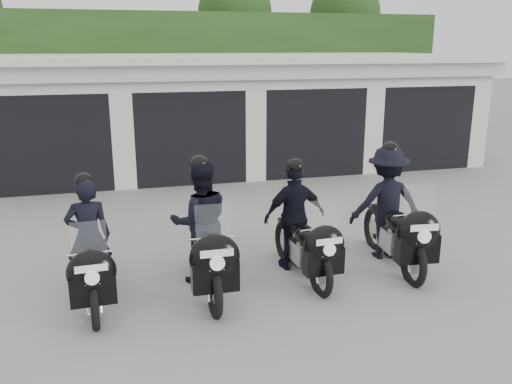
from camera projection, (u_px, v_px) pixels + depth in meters
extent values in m
plane|color=gray|center=(248.00, 276.00, 7.83)|extent=(80.00, 80.00, 0.00)
cube|color=silver|center=(176.00, 111.00, 15.39)|extent=(16.00, 6.00, 2.80)
cube|color=silver|center=(174.00, 58.00, 14.81)|extent=(16.40, 6.80, 0.16)
cube|color=silver|center=(191.00, 72.00, 12.03)|extent=(16.40, 0.12, 0.40)
cube|color=black|center=(193.00, 180.00, 12.91)|extent=(16.00, 0.06, 0.24)
cube|color=black|center=(56.00, 136.00, 13.02)|extent=(2.60, 2.60, 2.20)
cube|color=silver|center=(45.00, 80.00, 11.67)|extent=(2.60, 0.50, 0.60)
cube|color=silver|center=(122.00, 128.00, 12.35)|extent=(0.50, 0.50, 2.80)
cube|color=black|center=(184.00, 131.00, 13.79)|extent=(2.60, 2.60, 2.20)
cube|color=silver|center=(188.00, 78.00, 12.44)|extent=(2.60, 0.50, 0.60)
cube|color=silver|center=(253.00, 123.00, 13.12)|extent=(0.50, 0.50, 2.80)
cube|color=black|center=(299.00, 127.00, 14.56)|extent=(2.60, 2.60, 2.20)
cube|color=silver|center=(315.00, 76.00, 13.21)|extent=(2.60, 0.50, 0.60)
cube|color=silver|center=(370.00, 119.00, 13.88)|extent=(0.50, 0.50, 2.80)
cube|color=black|center=(403.00, 123.00, 15.32)|extent=(2.60, 2.60, 2.20)
cube|color=silver|center=(427.00, 74.00, 13.98)|extent=(2.60, 0.50, 0.60)
cube|color=silver|center=(475.00, 115.00, 14.65)|extent=(0.50, 0.50, 2.80)
cube|color=#1C3C16|center=(161.00, 77.00, 18.92)|extent=(20.00, 2.00, 4.30)
sphere|color=#1C3C16|center=(235.00, 13.00, 20.47)|extent=(2.80, 2.80, 2.80)
cylinder|color=black|center=(236.00, 86.00, 21.19)|extent=(0.24, 0.24, 3.30)
sphere|color=#1C3C16|center=(345.00, 14.00, 21.59)|extent=(2.80, 2.80, 2.80)
cylinder|color=black|center=(342.00, 84.00, 22.31)|extent=(0.24, 0.24, 3.30)
torus|color=black|center=(94.00, 303.00, 6.39)|extent=(0.14, 0.67, 0.66)
torus|color=black|center=(91.00, 262.00, 7.59)|extent=(0.14, 0.67, 0.66)
cube|color=#AAAAAF|center=(92.00, 276.00, 6.99)|extent=(0.26, 0.51, 0.29)
cube|color=black|center=(93.00, 287.00, 7.01)|extent=(0.14, 1.18, 0.05)
ellipsoid|color=black|center=(90.00, 258.00, 6.77)|extent=(0.32, 0.54, 0.26)
cube|color=black|center=(89.00, 246.00, 7.12)|extent=(0.26, 0.51, 0.09)
ellipsoid|color=black|center=(92.00, 272.00, 6.22)|extent=(0.59, 0.33, 0.54)
cube|color=black|center=(93.00, 289.00, 6.27)|extent=(0.54, 0.23, 0.36)
cube|color=#B2BFC6|center=(89.00, 242.00, 6.14)|extent=(0.40, 0.13, 0.46)
cylinder|color=silver|center=(90.00, 253.00, 6.34)|extent=(0.51, 0.06, 0.03)
cube|color=white|center=(91.00, 269.00, 6.05)|extent=(0.36, 0.03, 0.08)
cube|color=white|center=(92.00, 281.00, 6.11)|extent=(0.16, 0.02, 0.09)
imported|color=black|center=(88.00, 237.00, 7.11)|extent=(0.60, 0.41, 1.59)
sphere|color=black|center=(84.00, 182.00, 6.91)|extent=(0.24, 0.24, 0.24)
torus|color=black|center=(214.00, 290.00, 6.67)|extent=(0.11, 0.72, 0.72)
torus|color=black|center=(197.00, 250.00, 8.00)|extent=(0.11, 0.72, 0.72)
cube|color=#AAAAAF|center=(205.00, 263.00, 7.34)|extent=(0.26, 0.54, 0.32)
cube|color=black|center=(205.00, 274.00, 7.36)|extent=(0.09, 1.28, 0.06)
ellipsoid|color=black|center=(206.00, 244.00, 7.09)|extent=(0.32, 0.57, 0.28)
cube|color=black|center=(201.00, 232.00, 7.48)|extent=(0.26, 0.54, 0.10)
ellipsoid|color=black|center=(215.00, 258.00, 6.48)|extent=(0.62, 0.33, 0.59)
cube|color=black|center=(215.00, 275.00, 6.54)|extent=(0.57, 0.22, 0.39)
cube|color=#B2BFC6|center=(214.00, 226.00, 6.40)|extent=(0.43, 0.12, 0.50)
cylinder|color=silver|center=(211.00, 238.00, 6.62)|extent=(0.55, 0.03, 0.03)
cube|color=white|center=(217.00, 253.00, 6.29)|extent=(0.39, 0.02, 0.09)
cube|color=white|center=(217.00, 267.00, 6.37)|extent=(0.18, 0.02, 0.10)
imported|color=black|center=(201.00, 222.00, 7.47)|extent=(0.85, 0.66, 1.73)
sphere|color=black|center=(199.00, 165.00, 7.25)|extent=(0.27, 0.27, 0.27)
torus|color=black|center=(321.00, 274.00, 7.22)|extent=(0.14, 0.67, 0.66)
torus|color=black|center=(285.00, 241.00, 8.42)|extent=(0.14, 0.67, 0.66)
cube|color=#AAAAAF|center=(301.00, 252.00, 7.82)|extent=(0.27, 0.51, 0.29)
cube|color=black|center=(301.00, 261.00, 7.84)|extent=(0.15, 1.18, 0.05)
ellipsoid|color=black|center=(306.00, 235.00, 7.59)|extent=(0.33, 0.54, 0.26)
cube|color=black|center=(295.00, 225.00, 7.95)|extent=(0.27, 0.51, 0.09)
ellipsoid|color=black|center=(324.00, 245.00, 7.04)|extent=(0.59, 0.34, 0.55)
cube|color=black|center=(323.00, 260.00, 7.09)|extent=(0.54, 0.23, 0.36)
cube|color=#B2BFC6|center=(324.00, 218.00, 6.97)|extent=(0.41, 0.13, 0.46)
cylinder|color=silver|center=(318.00, 229.00, 7.16)|extent=(0.51, 0.06, 0.03)
cube|color=white|center=(330.00, 241.00, 6.87)|extent=(0.36, 0.04, 0.08)
cube|color=white|center=(328.00, 253.00, 6.94)|extent=(0.16, 0.02, 0.09)
imported|color=black|center=(295.00, 217.00, 7.93)|extent=(0.97, 0.59, 1.60)
sphere|color=black|center=(296.00, 167.00, 7.73)|extent=(0.25, 0.25, 0.25)
torus|color=black|center=(413.00, 262.00, 7.53)|extent=(0.17, 0.74, 0.73)
torus|color=black|center=(374.00, 229.00, 8.90)|extent=(0.17, 0.74, 0.73)
cube|color=#AAAAAF|center=(392.00, 239.00, 8.21)|extent=(0.31, 0.57, 0.32)
cube|color=black|center=(391.00, 250.00, 8.24)|extent=(0.19, 1.30, 0.06)
ellipsoid|color=black|center=(398.00, 221.00, 7.96)|extent=(0.37, 0.60, 0.29)
cube|color=black|center=(386.00, 212.00, 8.36)|extent=(0.31, 0.57, 0.10)
ellipsoid|color=black|center=(418.00, 232.00, 7.33)|extent=(0.66, 0.38, 0.60)
cube|color=black|center=(417.00, 248.00, 7.39)|extent=(0.60, 0.27, 0.40)
cube|color=#B2BFC6|center=(420.00, 203.00, 7.25)|extent=(0.45, 0.15, 0.51)
cylinder|color=silver|center=(413.00, 215.00, 7.47)|extent=(0.56, 0.08, 0.03)
cube|color=white|center=(425.00, 228.00, 7.14)|extent=(0.40, 0.05, 0.09)
cube|color=white|center=(423.00, 240.00, 7.21)|extent=(0.18, 0.03, 0.10)
imported|color=black|center=(386.00, 203.00, 8.35)|extent=(1.18, 0.68, 1.75)
sphere|color=black|center=(390.00, 150.00, 8.13)|extent=(0.27, 0.27, 0.27)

